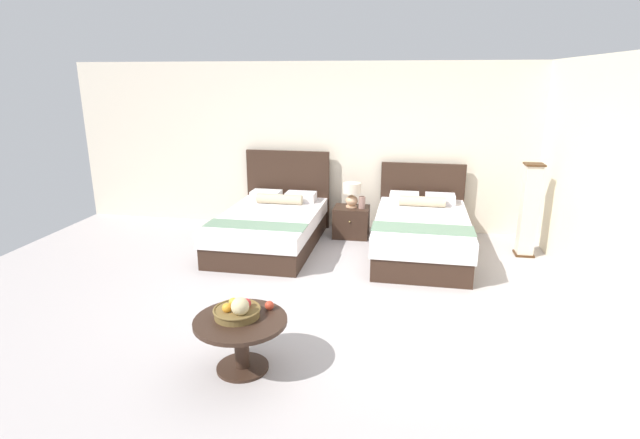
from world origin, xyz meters
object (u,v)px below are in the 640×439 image
Objects in this scene: table_lamp at (352,193)px; fruit_bowl at (238,310)px; nightstand at (351,222)px; coffee_table at (241,333)px; vase at (362,203)px; bed_near_corner at (421,232)px; floor_lamp_corner at (529,210)px; loose_apple at (269,305)px; bed_near_window at (271,226)px.

fruit_bowl is at bearing -98.41° from table_lamp.
nightstand is 3.81m from coffee_table.
vase is at bearing -13.77° from nightstand.
bed_near_corner is 1.71× the size of floor_lamp_corner.
bed_near_corner reaches higher than table_lamp.
fruit_bowl is 0.29m from loose_apple.
nightstand is at bearing 170.38° from floor_lamp_corner.
floor_lamp_corner is at bearing -10.07° from table_lamp.
nightstand is 1.44× the size of table_lamp.
table_lamp is 4.73× the size of loose_apple.
coffee_table is (0.60, -3.17, 0.05)m from bed_near_window.
fruit_bowl is 4.51m from floor_lamp_corner.
loose_apple is (-0.33, -3.58, -0.19)m from table_lamp.
floor_lamp_corner reaches higher than vase.
bed_near_corner is 5.52× the size of fruit_bowl.
floor_lamp_corner is at bearing -9.62° from nightstand.
floor_lamp_corner is (2.33, -0.38, 0.08)m from vase.
bed_near_corner is 3.26m from loose_apple.
vase is at bearing 79.00° from fruit_bowl.
bed_near_window reaches higher than coffee_table.
bed_near_corner reaches higher than nightstand.
floor_lamp_corner reaches higher than table_lamp.
floor_lamp_corner is (3.61, 0.18, 0.35)m from bed_near_window.
vase is (1.29, 0.57, 0.27)m from bed_near_window.
fruit_bowl is at bearing -79.78° from bed_near_window.
table_lamp is 0.94× the size of fruit_bowl.
floor_lamp_corner reaches higher than coffee_table.
coffee_table is at bearing -45.01° from fruit_bowl.
loose_apple is at bearing -95.29° from nightstand.
floor_lamp_corner reaches higher than nightstand.
bed_near_window reaches higher than loose_apple.
bed_near_window is 2.17m from bed_near_corner.
coffee_table is (-0.69, -3.73, -0.22)m from vase.
table_lamp is at bearing 169.93° from floor_lamp_corner.
table_lamp is at bearing 148.64° from bed_near_corner.
floor_lamp_corner reaches higher than bed_near_corner.
bed_near_corner is 1.49m from floor_lamp_corner.
fruit_bowl is at bearing -141.77° from loose_apple.
bed_near_window reaches higher than table_lamp.
floor_lamp_corner is (3.02, 3.35, 0.31)m from coffee_table.
floor_lamp_corner is (2.82, 3.14, 0.14)m from loose_apple.
coffee_table is 4.52m from floor_lamp_corner.
coffee_table is 0.61× the size of floor_lamp_corner.
nightstand is 0.37m from vase.
bed_near_window is 1.01× the size of bed_near_corner.
table_lamp is (1.12, 0.63, 0.40)m from bed_near_window.
bed_near_window is 28.00× the size of loose_apple.
fruit_bowl is at bearing 134.99° from coffee_table.
coffee_table is 1.95× the size of fruit_bowl.
table_lamp is (-0.00, 0.02, 0.46)m from nightstand.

